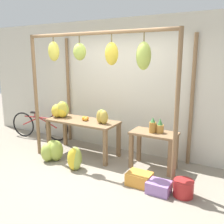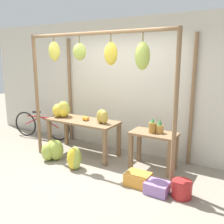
% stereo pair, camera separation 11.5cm
% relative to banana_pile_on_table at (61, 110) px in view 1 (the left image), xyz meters
% --- Properties ---
extents(ground_plane, '(20.00, 20.00, 0.00)m').
position_rel_banana_pile_on_table_xyz_m(ground_plane, '(1.15, -0.90, -0.90)').
color(ground_plane, gray).
extents(shop_wall_back, '(8.00, 0.08, 2.80)m').
position_rel_banana_pile_on_table_xyz_m(shop_wall_back, '(1.15, 0.70, 0.50)').
color(shop_wall_back, beige).
rests_on(shop_wall_back, ground_plane).
extents(stall_awning, '(2.97, 1.17, 2.44)m').
position_rel_banana_pile_on_table_xyz_m(stall_awning, '(1.20, -0.22, 0.88)').
color(stall_awning, brown).
rests_on(stall_awning, ground_plane).
extents(display_table_main, '(1.51, 0.63, 0.74)m').
position_rel_banana_pile_on_table_xyz_m(display_table_main, '(0.56, -0.00, -0.28)').
color(display_table_main, brown).
rests_on(display_table_main, ground_plane).
extents(display_table_side, '(0.83, 0.46, 0.69)m').
position_rel_banana_pile_on_table_xyz_m(display_table_side, '(2.08, 0.08, -0.39)').
color(display_table_side, brown).
rests_on(display_table_side, ground_plane).
extents(banana_pile_on_table, '(0.40, 0.41, 0.35)m').
position_rel_banana_pile_on_table_xyz_m(banana_pile_on_table, '(0.00, 0.00, 0.00)').
color(banana_pile_on_table, yellow).
rests_on(banana_pile_on_table, display_table_main).
extents(orange_pile, '(0.18, 0.15, 0.09)m').
position_rel_banana_pile_on_table_xyz_m(orange_pile, '(0.61, 0.00, -0.12)').
color(orange_pile, orange).
rests_on(orange_pile, display_table_main).
extents(pineapple_cluster, '(0.25, 0.18, 0.28)m').
position_rel_banana_pile_on_table_xyz_m(pineapple_cluster, '(2.12, 0.08, -0.09)').
color(pineapple_cluster, '#A3702D').
rests_on(pineapple_cluster, display_table_side).
extents(banana_pile_ground_left, '(0.46, 0.45, 0.41)m').
position_rel_banana_pile_on_table_xyz_m(banana_pile_ground_left, '(0.22, -0.57, -0.70)').
color(banana_pile_ground_left, '#9EB247').
rests_on(banana_pile_ground_left, ground_plane).
extents(banana_pile_ground_right, '(0.37, 0.37, 0.42)m').
position_rel_banana_pile_on_table_xyz_m(banana_pile_ground_right, '(0.86, -0.68, -0.70)').
color(banana_pile_ground_right, '#9EB247').
rests_on(banana_pile_ground_right, ground_plane).
extents(fruit_crate_white, '(0.39, 0.30, 0.20)m').
position_rel_banana_pile_on_table_xyz_m(fruit_crate_white, '(2.11, -0.62, -0.80)').
color(fruit_crate_white, orange).
rests_on(fruit_crate_white, ground_plane).
extents(blue_bucket, '(0.30, 0.30, 0.25)m').
position_rel_banana_pile_on_table_xyz_m(blue_bucket, '(2.81, -0.61, -0.78)').
color(blue_bucket, '#AD2323').
rests_on(blue_bucket, ground_plane).
extents(parked_bicycle, '(1.62, 0.31, 0.69)m').
position_rel_banana_pile_on_table_xyz_m(parked_bicycle, '(-1.01, 0.31, -0.56)').
color(parked_bicycle, black).
rests_on(parked_bicycle, ground_plane).
extents(papaya_pile, '(0.29, 0.19, 0.28)m').
position_rel_banana_pile_on_table_xyz_m(papaya_pile, '(1.04, -0.02, -0.02)').
color(papaya_pile, '#93A33D').
rests_on(papaya_pile, display_table_main).
extents(fruit_crate_purple, '(0.35, 0.27, 0.18)m').
position_rel_banana_pile_on_table_xyz_m(fruit_crate_purple, '(2.47, -0.70, -0.81)').
color(fruit_crate_purple, '#9970B7').
rests_on(fruit_crate_purple, ground_plane).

